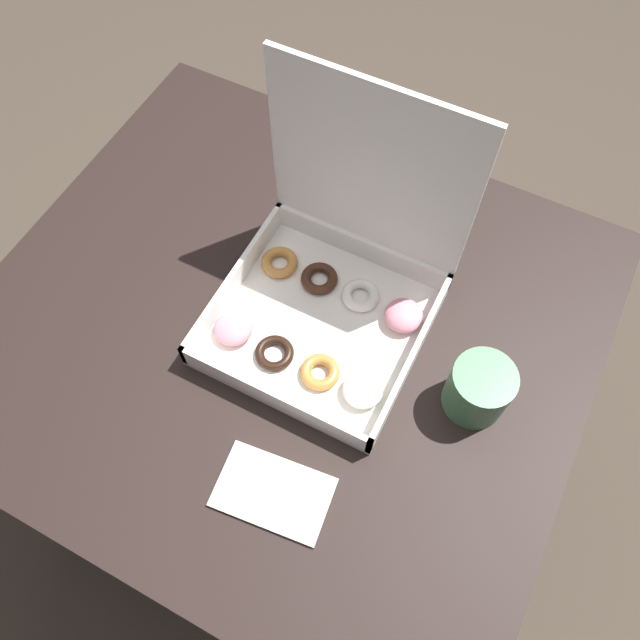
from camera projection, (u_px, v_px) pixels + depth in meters
ground_plane at (298, 456)px, 1.61m from camera, size 8.00×8.00×0.00m
dining_table at (287, 355)px, 1.06m from camera, size 0.92×0.83×0.75m
donut_box at (336, 279)px, 0.90m from camera, size 0.30×0.30×0.35m
coffee_mug at (479, 389)px, 0.85m from camera, size 0.09×0.09×0.09m
paper_napkin at (273, 492)px, 0.83m from camera, size 0.16×0.11×0.01m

